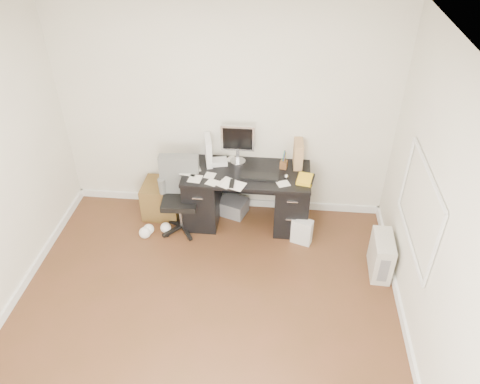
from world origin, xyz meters
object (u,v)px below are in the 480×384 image
object	(u,v)px
desk	(247,196)
office_chair	(180,197)
pc_tower	(381,255)
wicker_basket	(162,199)
lcd_monitor	(238,144)
keyboard	(260,176)

from	to	relation	value
desk	office_chair	bearing A→B (deg)	-165.54
pc_tower	wicker_basket	distance (m)	2.76
desk	lcd_monitor	bearing A→B (deg)	121.33
desk	wicker_basket	xyz separation A→B (m)	(-1.09, 0.07, -0.17)
pc_tower	keyboard	bearing A→B (deg)	157.19
lcd_monitor	office_chair	xyz separation A→B (m)	(-0.66, -0.42, -0.52)
desk	keyboard	bearing A→B (deg)	-30.60
office_chair	desk	bearing A→B (deg)	10.59
desk	pc_tower	bearing A→B (deg)	-25.21
desk	lcd_monitor	world-z (taller)	lcd_monitor
office_chair	pc_tower	size ratio (longest dim) A/B	2.05
office_chair	wicker_basket	size ratio (longest dim) A/B	2.12
lcd_monitor	wicker_basket	xyz separation A→B (m)	(-0.96, -0.14, -0.78)
lcd_monitor	keyboard	size ratio (longest dim) A/B	1.15
desk	office_chair	xyz separation A→B (m)	(-0.79, -0.20, 0.08)
wicker_basket	pc_tower	bearing A→B (deg)	-16.90
lcd_monitor	pc_tower	xyz separation A→B (m)	(1.68, -0.94, -0.77)
keyboard	wicker_basket	distance (m)	1.37
office_chair	pc_tower	distance (m)	2.41
desk	wicker_basket	world-z (taller)	desk
pc_tower	desk	bearing A→B (deg)	156.54
keyboard	office_chair	distance (m)	1.00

